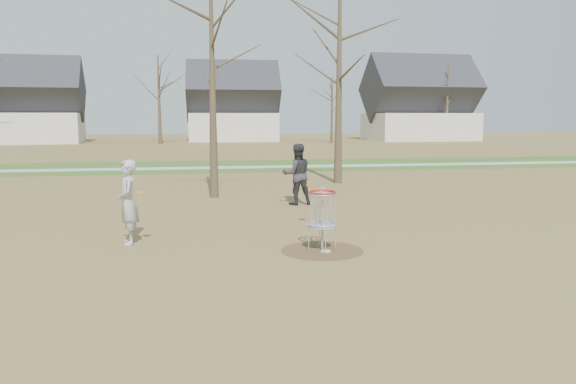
% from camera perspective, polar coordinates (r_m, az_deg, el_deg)
% --- Properties ---
extents(ground, '(160.00, 160.00, 0.00)m').
position_cam_1_polar(ground, '(12.32, 3.48, -5.95)').
color(ground, brown).
rests_on(ground, ground).
extents(green_band, '(160.00, 8.00, 0.01)m').
position_cam_1_polar(green_band, '(32.90, -4.86, 2.66)').
color(green_band, '#2D5119').
rests_on(green_band, ground).
extents(footpath, '(160.00, 1.50, 0.01)m').
position_cam_1_polar(footpath, '(31.91, -4.71, 2.52)').
color(footpath, '#9E9E99').
rests_on(footpath, green_band).
extents(dirt_circle, '(1.80, 1.80, 0.01)m').
position_cam_1_polar(dirt_circle, '(12.32, 3.48, -5.93)').
color(dirt_circle, '#47331E').
rests_on(dirt_circle, ground).
extents(player_standing, '(0.57, 0.77, 1.93)m').
position_cam_1_polar(player_standing, '(13.27, -15.94, -1.00)').
color(player_standing, '#AAAAAA').
rests_on(player_standing, ground).
extents(player_throwing, '(1.03, 0.83, 2.01)m').
position_cam_1_polar(player_throwing, '(18.46, 0.92, 1.82)').
color(player_throwing, '#2E2D32').
rests_on(player_throwing, ground).
extents(disc_grounded, '(0.22, 0.22, 0.02)m').
position_cam_1_polar(disc_grounded, '(12.18, 3.85, -6.03)').
color(disc_grounded, silver).
rests_on(disc_grounded, dirt_circle).
extents(discs_in_play, '(4.40, 1.82, 0.18)m').
position_cam_1_polar(discs_in_play, '(13.74, -5.25, 0.34)').
color(discs_in_play, '#FE490D').
rests_on(discs_in_play, ground).
extents(disc_golf_basket, '(0.64, 0.64, 1.35)m').
position_cam_1_polar(disc_golf_basket, '(12.14, 3.52, -1.76)').
color(disc_golf_basket, '#9EA3AD').
rests_on(disc_golf_basket, ground).
extents(bare_trees, '(52.62, 44.98, 9.00)m').
position_cam_1_polar(bare_trees, '(47.72, -4.30, 10.67)').
color(bare_trees, '#382B1E').
rests_on(bare_trees, ground).
extents(houses_row, '(56.51, 10.01, 7.26)m').
position_cam_1_polar(houses_row, '(64.60, -3.44, 8.30)').
color(houses_row, silver).
rests_on(houses_row, ground).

